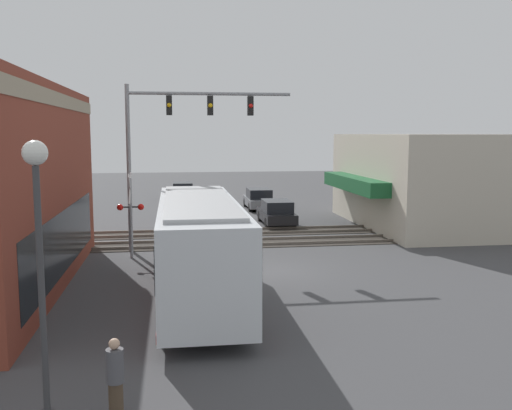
{
  "coord_description": "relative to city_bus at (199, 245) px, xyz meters",
  "views": [
    {
      "loc": [
        -22.09,
        3.62,
        5.52
      ],
      "look_at": [
        3.2,
        -0.09,
        2.3
      ],
      "focal_mm": 40.0,
      "sensor_mm": 36.0,
      "label": 1
    }
  ],
  "objects": [
    {
      "name": "traffic_signal_gantry",
      "position": [
        8.41,
        0.6,
        3.86
      ],
      "size": [
        0.42,
        7.69,
        7.76
      ],
      "color": "gray",
      "rests_on": "ground"
    },
    {
      "name": "ground_plane",
      "position": [
        3.52,
        -2.8,
        -1.87
      ],
      "size": [
        120.0,
        120.0,
        0.0
      ],
      "primitive_type": "plane",
      "color": "#424244"
    },
    {
      "name": "parked_car_black",
      "position": [
        15.23,
        -5.4,
        -1.18
      ],
      "size": [
        4.38,
        1.82,
        1.5
      ],
      "color": "black",
      "rests_on": "ground"
    },
    {
      "name": "streetlamp",
      "position": [
        -8.29,
        3.16,
        1.34
      ],
      "size": [
        0.44,
        0.44,
        5.41
      ],
      "color": "#38383A",
      "rests_on": "ground"
    },
    {
      "name": "city_bus",
      "position": [
        0.0,
        0.0,
        0.0
      ],
      "size": [
        10.68,
        2.59,
        3.4
      ],
      "color": "silver",
      "rests_on": "ground"
    },
    {
      "name": "pedestrian_by_lamp",
      "position": [
        -7.9,
        1.98,
        -1.03
      ],
      "size": [
        0.34,
        0.34,
        1.66
      ],
      "color": "#473828",
      "rests_on": "ground"
    },
    {
      "name": "rail_track_far",
      "position": [
        12.72,
        -2.8,
        -1.84
      ],
      "size": [
        2.6,
        60.0,
        0.15
      ],
      "color": "#332D28",
      "rests_on": "ground"
    },
    {
      "name": "shop_building",
      "position": [
        13.64,
        -14.57,
        0.86
      ],
      "size": [
        12.79,
        9.83,
        5.47
      ],
      "color": "beige",
      "rests_on": "ground"
    },
    {
      "name": "parked_car_grey",
      "position": [
        22.51,
        -5.4,
        -1.17
      ],
      "size": [
        4.47,
        1.82,
        1.52
      ],
      "color": "slate",
      "rests_on": "ground"
    },
    {
      "name": "parked_car_silver",
      "position": [
        30.27,
        -0.0,
        -1.22
      ],
      "size": [
        4.61,
        1.82,
        1.39
      ],
      "color": "#B7B7BC",
      "rests_on": "ground"
    },
    {
      "name": "crossing_signal",
      "position": [
        6.86,
        2.69,
        0.42
      ],
      "size": [
        1.41,
        1.18,
        3.81
      ],
      "color": "gray",
      "rests_on": "ground"
    },
    {
      "name": "rail_track_near",
      "position": [
        9.52,
        -2.8,
        -1.84
      ],
      "size": [
        2.6,
        60.0,
        0.15
      ],
      "color": "#332D28",
      "rests_on": "ground"
    }
  ]
}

